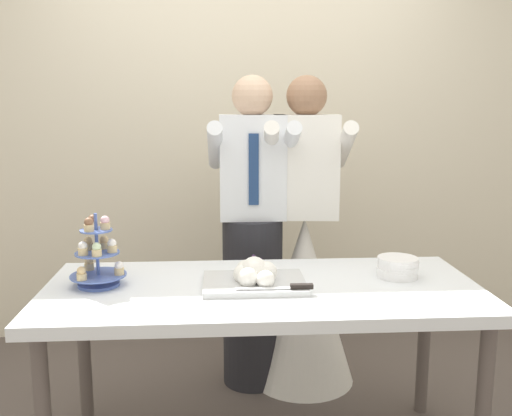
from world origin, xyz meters
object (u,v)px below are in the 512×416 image
(main_cake_tray, at_px, (255,277))
(person_bride, at_px, (304,278))
(plate_stack, at_px, (398,267))
(cupcake_stand, at_px, (97,257))
(dessert_table, at_px, (263,303))
(person_groom, at_px, (252,250))

(main_cake_tray, bearing_deg, person_bride, 66.14)
(plate_stack, bearing_deg, cupcake_stand, -178.31)
(dessert_table, bearing_deg, person_bride, 68.25)
(cupcake_stand, height_order, main_cake_tray, cupcake_stand)
(main_cake_tray, xyz_separation_m, plate_stack, (0.63, 0.09, 0.00))
(person_groom, bearing_deg, cupcake_stand, -136.06)
(dessert_table, height_order, cupcake_stand, cupcake_stand)
(cupcake_stand, relative_size, person_bride, 0.18)
(cupcake_stand, height_order, person_bride, person_bride)
(dessert_table, relative_size, person_groom, 1.08)
(cupcake_stand, bearing_deg, main_cake_tray, -4.49)
(cupcake_stand, relative_size, person_groom, 0.18)
(main_cake_tray, xyz_separation_m, person_bride, (0.31, 0.70, -0.23))
(dessert_table, height_order, person_bride, person_bride)
(main_cake_tray, relative_size, person_groom, 0.26)
(cupcake_stand, bearing_deg, plate_stack, 1.69)
(plate_stack, relative_size, person_groom, 0.11)
(cupcake_stand, distance_m, main_cake_tray, 0.65)
(main_cake_tray, bearing_deg, person_groom, 87.55)
(plate_stack, distance_m, person_groom, 0.86)
(person_groom, bearing_deg, person_bride, 0.56)
(cupcake_stand, xyz_separation_m, person_bride, (0.96, 0.65, -0.31))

